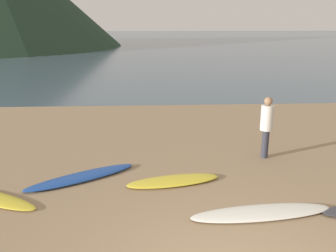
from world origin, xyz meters
name	(u,v)px	position (x,y,z in m)	size (l,w,h in m)	color
ground_plane	(177,112)	(0.00, 10.00, -0.10)	(120.00, 120.00, 0.20)	#997C5B
ocean_water	(154,40)	(0.00, 60.74, 0.00)	(140.00, 100.00, 0.01)	#475B6B
surfboard_3	(81,177)	(-2.63, 3.64, 0.05)	(2.52, 0.52, 0.10)	#1E479E
surfboard_4	(173,181)	(-0.62, 3.34, 0.05)	(2.03, 0.58, 0.10)	yellow
surfboard_5	(261,213)	(0.86, 1.90, 0.05)	(2.62, 0.57, 0.10)	silver
person_1	(267,122)	(1.79, 4.72, 0.93)	(0.32, 0.32, 1.57)	#2D2D38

